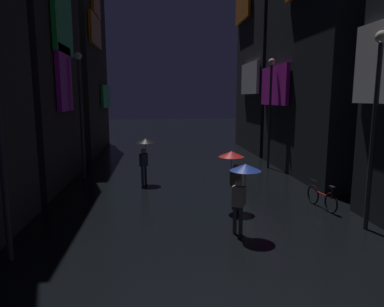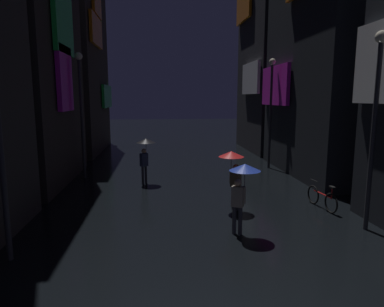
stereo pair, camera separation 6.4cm
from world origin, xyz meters
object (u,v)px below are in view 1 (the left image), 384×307
object	(u,v)px
streetlamp_right_far	(270,102)
pedestrian_near_crossing_blue	(243,179)
pedestrian_far_right_black	(145,148)
bicycle_parked_at_storefront	(322,198)
streetlamp_left_far	(80,102)
pedestrian_midstreet_left_red	(233,164)
streetlamp_right_near	(375,110)

from	to	relation	value
streetlamp_right_far	pedestrian_near_crossing_blue	bearing A→B (deg)	-112.57
pedestrian_far_right_black	bicycle_parked_at_storefront	bearing A→B (deg)	-33.80
streetlamp_right_far	streetlamp_left_far	distance (m)	10.11
pedestrian_near_crossing_blue	pedestrian_midstreet_left_red	xyz separation A→B (m)	(0.21, 2.28, 0.00)
pedestrian_far_right_black	streetlamp_right_near	xyz separation A→B (m)	(6.89, -6.39, 1.96)
pedestrian_near_crossing_blue	pedestrian_far_right_black	bearing A→B (deg)	115.17
pedestrian_far_right_black	pedestrian_near_crossing_blue	xyz separation A→B (m)	(3.01, -6.40, 0.00)
pedestrian_midstreet_left_red	pedestrian_far_right_black	bearing A→B (deg)	128.02
bicycle_parked_at_storefront	pedestrian_midstreet_left_red	bearing A→B (deg)	175.99
pedestrian_near_crossing_blue	streetlamp_left_far	size ratio (longest dim) A/B	0.35
streetlamp_right_far	streetlamp_left_far	world-z (taller)	streetlamp_left_far
pedestrian_midstreet_left_red	streetlamp_right_far	xyz separation A→B (m)	(3.67, 7.06, 2.10)
pedestrian_far_right_black	streetlamp_right_far	distance (m)	7.78
pedestrian_near_crossing_blue	streetlamp_right_near	world-z (taller)	streetlamp_right_near
pedestrian_midstreet_left_red	pedestrian_near_crossing_blue	bearing A→B (deg)	-95.28
pedestrian_far_right_black	pedestrian_midstreet_left_red	bearing A→B (deg)	-51.98
streetlamp_right_far	streetlamp_left_far	size ratio (longest dim) A/B	1.00
streetlamp_right_near	bicycle_parked_at_storefront	bearing A→B (deg)	101.01
streetlamp_left_far	streetlamp_right_far	bearing A→B (deg)	8.59
pedestrian_far_right_black	pedestrian_near_crossing_blue	distance (m)	7.07
pedestrian_midstreet_left_red	bicycle_parked_at_storefront	distance (m)	3.52
pedestrian_near_crossing_blue	bicycle_parked_at_storefront	bearing A→B (deg)	30.51
bicycle_parked_at_storefront	streetlamp_right_near	distance (m)	3.86
pedestrian_near_crossing_blue	streetlamp_right_near	bearing A→B (deg)	0.14
pedestrian_midstreet_left_red	streetlamp_left_far	bearing A→B (deg)	138.73
pedestrian_near_crossing_blue	bicycle_parked_at_storefront	size ratio (longest dim) A/B	1.17
pedestrian_far_right_black	streetlamp_left_far	world-z (taller)	streetlamp_left_far
pedestrian_near_crossing_blue	bicycle_parked_at_storefront	distance (m)	4.24
bicycle_parked_at_storefront	streetlamp_left_far	distance (m)	11.71
streetlamp_right_far	bicycle_parked_at_storefront	bearing A→B (deg)	-93.12
bicycle_parked_at_storefront	streetlamp_right_far	distance (m)	8.05
pedestrian_midstreet_left_red	streetlamp_left_far	distance (m)	8.68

